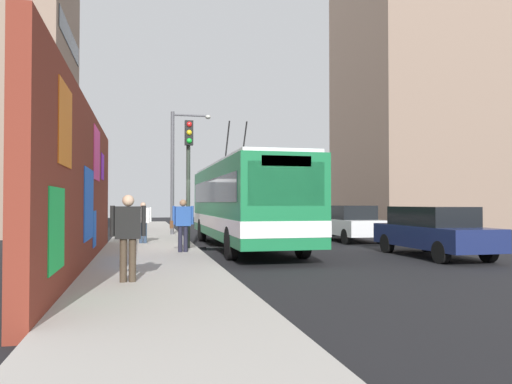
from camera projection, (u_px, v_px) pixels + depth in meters
The scene contains 16 objects.
ground_plane at pixel (197, 251), 17.27m from camera, with size 80.00×80.00×0.00m, color black.
sidewalk_slab at pixel (151, 250), 16.91m from camera, with size 48.00×3.20×0.15m, color #ADA8A0.
graffiti_wall at pixel (84, 188), 12.44m from camera, with size 13.55×0.32×4.16m.
building_far_left at pixel (4, 98), 26.26m from camera, with size 8.61×6.69×14.70m.
building_far_right at pixel (416, 91), 34.58m from camera, with size 9.41×9.43×19.31m.
city_bus at pixel (243, 201), 18.27m from camera, with size 11.34×2.51×4.95m.
parked_car_navy at pixel (433, 230), 15.31m from camera, with size 4.68×1.74×1.58m.
parked_car_white at pixel (349, 222), 21.50m from camera, with size 4.25×1.74×1.58m.
parked_car_silver at pixel (308, 219), 26.82m from camera, with size 4.59×1.75×1.58m.
parked_car_black at pixel (280, 216), 32.40m from camera, with size 4.84×1.91×1.58m.
pedestrian_midblock at pixel (143, 219), 18.78m from camera, with size 0.22×0.64×1.57m.
pedestrian_near_wall at pixel (128, 230), 9.58m from camera, with size 0.23×0.68×1.71m.
pedestrian_at_curb at pixel (183, 221), 15.40m from camera, with size 0.22×0.74×1.66m.
traffic_light at pixel (189, 162), 16.72m from camera, with size 0.49×0.28×4.39m.
street_lamp at pixel (177, 163), 24.16m from camera, with size 0.44×1.99×6.07m.
curbside_puddle at pixel (211, 249), 18.09m from camera, with size 1.46×1.46×0.00m, color black.
Camera 1 is at (-17.34, 1.88, 1.70)m, focal length 34.26 mm.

